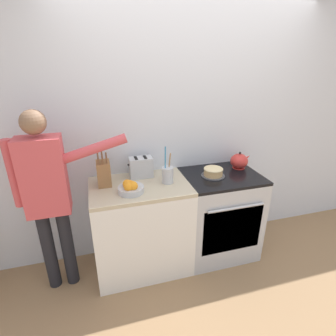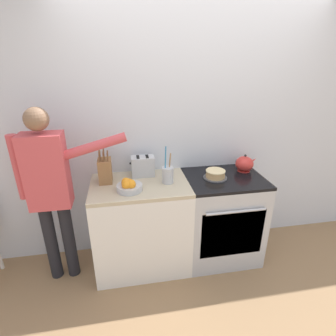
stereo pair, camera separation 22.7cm
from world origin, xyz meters
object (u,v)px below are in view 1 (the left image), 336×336
object	(u,v)px
person_baker	(48,191)
stove_range	(219,214)
utensil_crock	(168,175)
knife_block	(104,173)
toaster	(141,167)
tea_kettle	(239,161)
fruit_bowl	(130,187)
layer_cake	(213,172)

from	to	relation	value
person_baker	stove_range	bearing A→B (deg)	-10.31
utensil_crock	person_baker	world-z (taller)	person_baker
knife_block	toaster	bearing A→B (deg)	13.45
tea_kettle	toaster	distance (m)	1.03
stove_range	person_baker	distance (m)	1.68
knife_block	fruit_bowl	distance (m)	0.30
knife_block	utensil_crock	size ratio (longest dim) A/B	0.93
stove_range	toaster	size ratio (longest dim) A/B	3.87
layer_cake	utensil_crock	distance (m)	0.47
stove_range	knife_block	world-z (taller)	knife_block
fruit_bowl	tea_kettle	bearing A→B (deg)	11.17
tea_kettle	layer_cake	bearing A→B (deg)	-161.50
fruit_bowl	person_baker	size ratio (longest dim) A/B	0.14
stove_range	utensil_crock	world-z (taller)	utensil_crock
utensil_crock	person_baker	distance (m)	1.02
layer_cake	utensil_crock	xyz separation A→B (m)	(-0.47, -0.02, 0.04)
utensil_crock	stove_range	bearing A→B (deg)	1.77
knife_block	layer_cake	bearing A→B (deg)	-5.52
toaster	person_baker	world-z (taller)	person_baker
utensil_crock	person_baker	size ratio (longest dim) A/B	0.21
layer_cake	fruit_bowl	bearing A→B (deg)	-172.05
fruit_bowl	toaster	world-z (taller)	toaster
fruit_bowl	utensil_crock	bearing A→B (deg)	15.56
tea_kettle	toaster	bearing A→B (deg)	176.25
layer_cake	tea_kettle	distance (m)	0.37
fruit_bowl	person_baker	world-z (taller)	person_baker
layer_cake	fruit_bowl	size ratio (longest dim) A/B	1.02
tea_kettle	knife_block	bearing A→B (deg)	-179.28
toaster	person_baker	distance (m)	0.84
fruit_bowl	toaster	xyz separation A→B (m)	(0.15, 0.30, 0.05)
stove_range	knife_block	bearing A→B (deg)	175.08
utensil_crock	knife_block	bearing A→B (deg)	168.49
fruit_bowl	stove_range	bearing A→B (deg)	7.25
tea_kettle	toaster	size ratio (longest dim) A/B	0.94
stove_range	knife_block	size ratio (longest dim) A/B	2.88
knife_block	toaster	distance (m)	0.37
stove_range	fruit_bowl	world-z (taller)	fruit_bowl
tea_kettle	person_baker	size ratio (longest dim) A/B	0.13
tea_kettle	utensil_crock	distance (m)	0.83
layer_cake	tea_kettle	size ratio (longest dim) A/B	1.03
stove_range	utensil_crock	distance (m)	0.78
stove_range	tea_kettle	xyz separation A→B (m)	(0.25, 0.11, 0.54)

